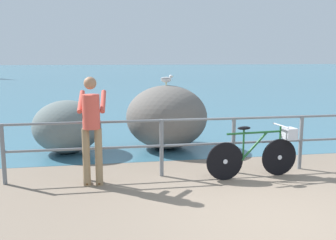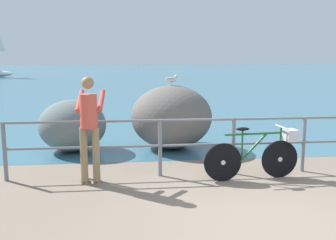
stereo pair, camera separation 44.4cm
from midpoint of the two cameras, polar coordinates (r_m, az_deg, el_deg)
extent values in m
cube|color=#756656|center=(24.56, -4.80, 4.50)|extent=(120.00, 120.00, 0.10)
cube|color=#38667A|center=(52.46, -7.44, 7.18)|extent=(120.00, 90.00, 0.01)
cylinder|color=slate|center=(6.89, -25.26, -4.71)|extent=(0.07, 0.07, 1.02)
cylinder|color=slate|center=(6.65, -14.25, -4.56)|extent=(0.07, 0.07, 1.02)
cylinder|color=slate|center=(6.67, -2.89, -4.23)|extent=(0.07, 0.07, 1.02)
cylinder|color=slate|center=(6.94, 7.98, -3.76)|extent=(0.07, 0.07, 1.02)
cylinder|color=slate|center=(7.44, 17.70, -3.23)|extent=(0.07, 0.07, 1.02)
cylinder|color=slate|center=(6.85, 8.08, 0.23)|extent=(7.89, 0.04, 0.04)
cylinder|color=slate|center=(6.93, 7.99, -3.44)|extent=(7.89, 0.04, 0.04)
cylinder|color=black|center=(6.54, 6.61, -6.20)|extent=(0.66, 0.10, 0.66)
cylinder|color=#B7BCC6|center=(6.54, 6.61, -6.20)|extent=(0.08, 0.06, 0.08)
cylinder|color=black|center=(6.98, 14.61, -5.44)|extent=(0.66, 0.10, 0.66)
cylinder|color=#B7BCC6|center=(6.98, 14.61, -5.44)|extent=(0.08, 0.06, 0.08)
cylinder|color=#194C23|center=(6.63, 10.87, -1.90)|extent=(0.99, 0.13, 0.04)
cylinder|color=#194C23|center=(6.69, 11.01, -3.86)|extent=(0.50, 0.09, 0.50)
cylinder|color=#194C23|center=(6.60, 9.39, -3.74)|extent=(0.03, 0.03, 0.53)
ellipsoid|color=black|center=(6.54, 9.46, -1.22)|extent=(0.25, 0.12, 0.06)
cylinder|color=#194C23|center=(6.91, 14.71, -3.15)|extent=(0.03, 0.03, 0.57)
cylinder|color=#B7BCC6|center=(6.85, 14.81, -0.83)|extent=(0.07, 0.48, 0.03)
cube|color=#B7BCC6|center=(6.97, 16.04, -1.97)|extent=(0.22, 0.26, 0.20)
cylinder|color=#8C7251|center=(6.37, -14.15, -5.49)|extent=(0.12, 0.12, 0.95)
ellipsoid|color=#513319|center=(6.55, -13.92, -9.04)|extent=(0.12, 0.27, 0.08)
cylinder|color=#8C7251|center=(6.35, -12.35, -5.49)|extent=(0.12, 0.12, 0.95)
ellipsoid|color=#513319|center=(6.53, -12.16, -9.04)|extent=(0.12, 0.27, 0.08)
cylinder|color=#CC4C3F|center=(6.21, -13.51, 1.21)|extent=(0.28, 0.28, 0.55)
sphere|color=#9E7051|center=(6.16, -13.68, 5.40)|extent=(0.20, 0.20, 0.20)
cylinder|color=#CC4C3F|center=(6.45, -14.87, 2.69)|extent=(0.11, 0.52, 0.34)
cylinder|color=#CC4C3F|center=(6.41, -11.69, 2.77)|extent=(0.11, 0.52, 0.34)
ellipsoid|color=#605B56|center=(8.71, -1.67, 0.46)|extent=(1.86, 1.86, 1.45)
ellipsoid|color=slate|center=(8.66, -16.36, -0.96)|extent=(1.49, 1.51, 1.15)
cylinder|color=gold|center=(8.71, -1.81, 5.45)|extent=(0.01, 0.01, 0.06)
cylinder|color=gold|center=(8.67, -1.68, 5.44)|extent=(0.01, 0.01, 0.06)
ellipsoid|color=white|center=(8.68, -1.75, 6.07)|extent=(0.28, 0.19, 0.13)
ellipsoid|color=#9E9EA3|center=(8.67, -1.87, 6.26)|extent=(0.27, 0.19, 0.06)
sphere|color=white|center=(8.73, -1.04, 6.55)|extent=(0.08, 0.08, 0.08)
cone|color=gold|center=(8.76, -0.75, 6.53)|extent=(0.06, 0.04, 0.02)
camera|label=1|loc=(0.22, -91.82, -0.31)|focal=40.57mm
camera|label=2|loc=(0.22, 88.18, 0.31)|focal=40.57mm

